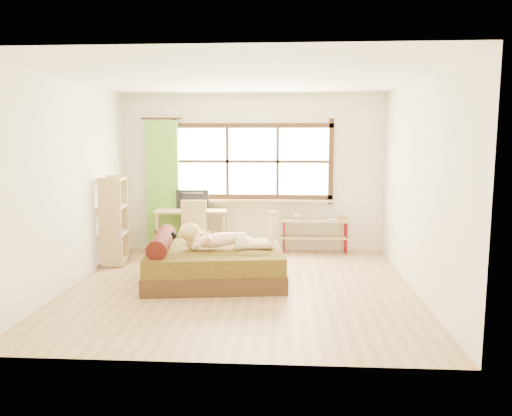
# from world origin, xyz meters

# --- Properties ---
(floor) EXTENTS (4.50, 4.50, 0.00)m
(floor) POSITION_xyz_m (0.00, 0.00, 0.00)
(floor) COLOR #9E754C
(floor) RESTS_ON ground
(ceiling) EXTENTS (4.50, 4.50, 0.00)m
(ceiling) POSITION_xyz_m (0.00, 0.00, 2.70)
(ceiling) COLOR white
(ceiling) RESTS_ON wall_back
(wall_back) EXTENTS (4.50, 0.00, 4.50)m
(wall_back) POSITION_xyz_m (0.00, 2.25, 1.35)
(wall_back) COLOR silver
(wall_back) RESTS_ON floor
(wall_front) EXTENTS (4.50, 0.00, 4.50)m
(wall_front) POSITION_xyz_m (0.00, -2.25, 1.35)
(wall_front) COLOR silver
(wall_front) RESTS_ON floor
(wall_left) EXTENTS (0.00, 4.50, 4.50)m
(wall_left) POSITION_xyz_m (-2.25, 0.00, 1.35)
(wall_left) COLOR silver
(wall_left) RESTS_ON floor
(wall_right) EXTENTS (0.00, 4.50, 4.50)m
(wall_right) POSITION_xyz_m (2.25, 0.00, 1.35)
(wall_right) COLOR silver
(wall_right) RESTS_ON floor
(window) EXTENTS (2.80, 0.16, 1.46)m
(window) POSITION_xyz_m (0.00, 2.22, 1.51)
(window) COLOR #FFEDBF
(window) RESTS_ON wall_back
(curtain) EXTENTS (0.55, 0.10, 2.20)m
(curtain) POSITION_xyz_m (-1.55, 2.13, 1.15)
(curtain) COLOR #5A9528
(curtain) RESTS_ON wall_back
(bed) EXTENTS (2.01, 1.69, 0.70)m
(bed) POSITION_xyz_m (-0.42, 0.26, 0.25)
(bed) COLOR black
(bed) RESTS_ON floor
(woman) EXTENTS (1.32, 0.53, 0.55)m
(woman) POSITION_xyz_m (-0.23, 0.22, 0.73)
(woman) COLOR beige
(woman) RESTS_ON bed
(kitten) EXTENTS (0.29, 0.14, 0.22)m
(kitten) POSITION_xyz_m (-1.10, 0.37, 0.57)
(kitten) COLOR black
(kitten) RESTS_ON bed
(desk) EXTENTS (1.24, 0.63, 0.75)m
(desk) POSITION_xyz_m (-1.02, 1.95, 0.65)
(desk) COLOR tan
(desk) RESTS_ON floor
(monitor) EXTENTS (0.56, 0.11, 0.32)m
(monitor) POSITION_xyz_m (-1.02, 2.00, 0.91)
(monitor) COLOR black
(monitor) RESTS_ON desk
(chair) EXTENTS (0.45, 0.45, 0.94)m
(chair) POSITION_xyz_m (-0.93, 1.59, 0.52)
(chair) COLOR tan
(chair) RESTS_ON floor
(pipe_shelf) EXTENTS (1.15, 0.29, 0.65)m
(pipe_shelf) POSITION_xyz_m (1.09, 2.07, 0.42)
(pipe_shelf) COLOR tan
(pipe_shelf) RESTS_ON floor
(cup) EXTENTS (0.14, 0.14, 0.11)m
(cup) POSITION_xyz_m (0.78, 2.07, 0.63)
(cup) COLOR gray
(cup) RESTS_ON pipe_shelf
(book) EXTENTS (0.18, 0.24, 0.02)m
(book) POSITION_xyz_m (1.28, 2.07, 0.58)
(book) COLOR gray
(book) RESTS_ON pipe_shelf
(bookshelf) EXTENTS (0.41, 0.63, 1.35)m
(bookshelf) POSITION_xyz_m (-2.08, 1.14, 0.69)
(bookshelf) COLOR tan
(bookshelf) RESTS_ON floor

